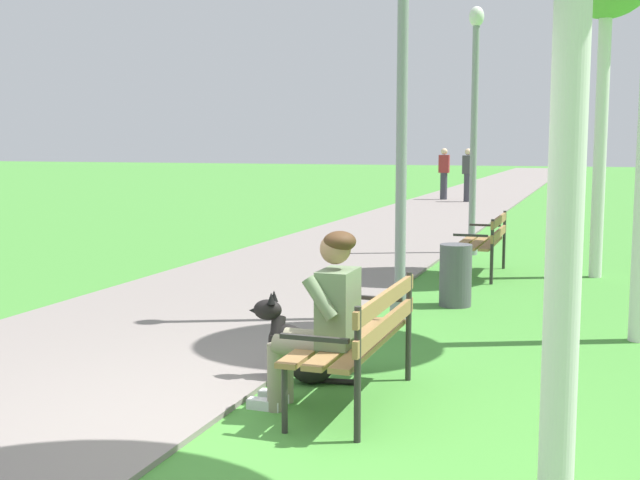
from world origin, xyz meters
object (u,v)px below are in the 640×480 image
object	(u,v)px
park_bench_near	(361,334)
park_bench_mid	(485,239)
dog_black	(298,350)
litter_bin	(456,275)
person_seated_on_near_bench	(323,314)
pedestrian_distant	(468,175)
pedestrian_further_distant	(444,174)
lamp_post_mid	(474,128)
lamp_post_near	(402,86)

from	to	relation	value
park_bench_near	park_bench_mid	size ratio (longest dim) A/B	1.00
dog_black	litter_bin	bearing A→B (deg)	79.16
person_seated_on_near_bench	pedestrian_distant	distance (m)	19.66
park_bench_near	pedestrian_further_distant	distance (m)	20.33
dog_black	pedestrian_distant	world-z (taller)	pedestrian_distant
park_bench_near	lamp_post_mid	world-z (taller)	lamp_post_mid
park_bench_near	person_seated_on_near_bench	world-z (taller)	person_seated_on_near_bench
person_seated_on_near_bench	litter_bin	bearing A→B (deg)	86.47
dog_black	pedestrian_distant	distance (m)	19.07
person_seated_on_near_bench	pedestrian_further_distant	xyz separation A→B (m)	(-2.95, 20.29, 0.16)
person_seated_on_near_bench	litter_bin	world-z (taller)	person_seated_on_near_bench
dog_black	person_seated_on_near_bench	bearing A→B (deg)	-54.93
person_seated_on_near_bench	pedestrian_further_distant	bearing A→B (deg)	98.28
lamp_post_near	litter_bin	world-z (taller)	lamp_post_near
lamp_post_mid	pedestrian_distant	xyz separation A→B (m)	(-1.86, 11.38, -1.22)
lamp_post_near	pedestrian_further_distant	xyz separation A→B (m)	(-2.79, 17.39, -1.55)
park_bench_mid	person_seated_on_near_bench	bearing A→B (deg)	-92.46
park_bench_near	pedestrian_distant	distance (m)	19.48
litter_bin	pedestrian_further_distant	size ratio (longest dim) A/B	0.42
lamp_post_mid	pedestrian_further_distant	bearing A→B (deg)	102.66
dog_black	pedestrian_distant	bearing A→B (deg)	95.09
lamp_post_near	pedestrian_distant	world-z (taller)	lamp_post_near
pedestrian_further_distant	litter_bin	bearing A→B (deg)	-78.99
pedestrian_distant	pedestrian_further_distant	world-z (taller)	same
person_seated_on_near_bench	pedestrian_further_distant	world-z (taller)	pedestrian_further_distant
lamp_post_near	pedestrian_further_distant	size ratio (longest dim) A/B	2.81
lamp_post_mid	pedestrian_further_distant	distance (m)	12.48
park_bench_near	lamp_post_near	world-z (taller)	lamp_post_near
litter_bin	pedestrian_further_distant	xyz separation A→B (m)	(-3.19, 16.40, 0.49)
park_bench_mid	person_seated_on_near_bench	distance (m)	6.13
dog_black	lamp_post_mid	world-z (taller)	lamp_post_mid
lamp_post_mid	pedestrian_further_distant	size ratio (longest dim) A/B	2.41
park_bench_near	pedestrian_further_distant	bearing A→B (deg)	98.94
pedestrian_further_distant	dog_black	bearing A→B (deg)	-82.62
park_bench_mid	dog_black	xyz separation A→B (m)	(-0.66, -5.56, -0.25)
litter_bin	pedestrian_distant	world-z (taller)	pedestrian_distant
park_bench_mid	person_seated_on_near_bench	world-z (taller)	person_seated_on_near_bench
park_bench_mid	litter_bin	distance (m)	2.24
litter_bin	pedestrian_distant	distance (m)	15.84
person_seated_on_near_bench	litter_bin	distance (m)	3.91
person_seated_on_near_bench	lamp_post_near	bearing A→B (deg)	93.24
litter_bin	pedestrian_further_distant	world-z (taller)	pedestrian_further_distant
lamp_post_mid	pedestrian_distant	size ratio (longest dim) A/B	2.41
dog_black	lamp_post_near	xyz separation A→B (m)	(0.23, 2.34, 2.14)
lamp_post_near	litter_bin	xyz separation A→B (m)	(0.40, 0.98, -2.04)
lamp_post_near	lamp_post_mid	size ratio (longest dim) A/B	1.16
lamp_post_near	pedestrian_distant	xyz separation A→B (m)	(-1.92, 16.65, -1.55)
person_seated_on_near_bench	lamp_post_mid	world-z (taller)	lamp_post_mid
pedestrian_further_distant	lamp_post_near	bearing A→B (deg)	-80.89
dog_black	pedestrian_further_distant	size ratio (longest dim) A/B	0.50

